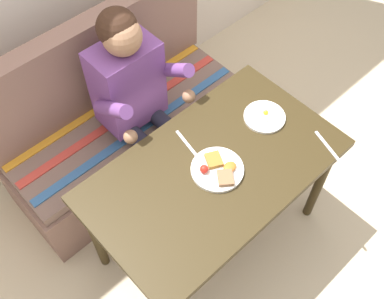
{
  "coord_description": "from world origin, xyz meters",
  "views": [
    {
      "loc": [
        -0.85,
        -0.77,
        2.5
      ],
      "look_at": [
        0.0,
        0.15,
        0.72
      ],
      "focal_mm": 43.16,
      "sensor_mm": 36.0,
      "label": 1
    }
  ],
  "objects_px": {
    "couch": "(122,126)",
    "knife": "(328,147)",
    "fork": "(186,143)",
    "plate_eggs": "(265,117)",
    "table": "(214,177)",
    "person": "(136,93)",
    "plate_breakfast": "(218,169)"
  },
  "relations": [
    {
      "from": "fork",
      "to": "knife",
      "type": "xyz_separation_m",
      "value": [
        0.48,
        -0.47,
        0.0
      ]
    },
    {
      "from": "plate_eggs",
      "to": "knife",
      "type": "xyz_separation_m",
      "value": [
        0.09,
        -0.32,
        -0.01
      ]
    },
    {
      "from": "plate_breakfast",
      "to": "fork",
      "type": "xyz_separation_m",
      "value": [
        -0.0,
        0.21,
        -0.01
      ]
    },
    {
      "from": "couch",
      "to": "plate_breakfast",
      "type": "relative_size",
      "value": 5.94
    },
    {
      "from": "table",
      "to": "fork",
      "type": "height_order",
      "value": "fork"
    },
    {
      "from": "knife",
      "to": "plate_breakfast",
      "type": "bearing_deg",
      "value": 168.34
    },
    {
      "from": "plate_breakfast",
      "to": "knife",
      "type": "distance_m",
      "value": 0.54
    },
    {
      "from": "person",
      "to": "plate_breakfast",
      "type": "height_order",
      "value": "person"
    },
    {
      "from": "table",
      "to": "knife",
      "type": "relative_size",
      "value": 6.0
    },
    {
      "from": "knife",
      "to": "table",
      "type": "bearing_deg",
      "value": 166.42
    },
    {
      "from": "table",
      "to": "couch",
      "type": "distance_m",
      "value": 0.83
    },
    {
      "from": "plate_eggs",
      "to": "fork",
      "type": "bearing_deg",
      "value": 159.33
    },
    {
      "from": "fork",
      "to": "knife",
      "type": "height_order",
      "value": "same"
    },
    {
      "from": "plate_breakfast",
      "to": "fork",
      "type": "distance_m",
      "value": 0.21
    },
    {
      "from": "plate_breakfast",
      "to": "knife",
      "type": "relative_size",
      "value": 1.21
    },
    {
      "from": "fork",
      "to": "plate_breakfast",
      "type": "bearing_deg",
      "value": -79.58
    },
    {
      "from": "person",
      "to": "plate_eggs",
      "type": "bearing_deg",
      "value": -56.13
    },
    {
      "from": "couch",
      "to": "knife",
      "type": "distance_m",
      "value": 1.22
    },
    {
      "from": "plate_eggs",
      "to": "fork",
      "type": "relative_size",
      "value": 1.21
    },
    {
      "from": "person",
      "to": "knife",
      "type": "bearing_deg",
      "value": -62.47
    },
    {
      "from": "couch",
      "to": "knife",
      "type": "relative_size",
      "value": 7.2
    },
    {
      "from": "plate_breakfast",
      "to": "knife",
      "type": "height_order",
      "value": "plate_breakfast"
    },
    {
      "from": "table",
      "to": "person",
      "type": "distance_m",
      "value": 0.6
    },
    {
      "from": "table",
      "to": "plate_eggs",
      "type": "relative_size",
      "value": 5.83
    },
    {
      "from": "couch",
      "to": "fork",
      "type": "relative_size",
      "value": 8.47
    },
    {
      "from": "knife",
      "to": "fork",
      "type": "bearing_deg",
      "value": 152.49
    },
    {
      "from": "table",
      "to": "knife",
      "type": "xyz_separation_m",
      "value": [
        0.47,
        -0.28,
        0.08
      ]
    },
    {
      "from": "fork",
      "to": "couch",
      "type": "bearing_deg",
      "value": 99.34
    },
    {
      "from": "table",
      "to": "person",
      "type": "relative_size",
      "value": 0.99
    },
    {
      "from": "table",
      "to": "couch",
      "type": "height_order",
      "value": "couch"
    },
    {
      "from": "fork",
      "to": "knife",
      "type": "relative_size",
      "value": 0.85
    },
    {
      "from": "couch",
      "to": "person",
      "type": "height_order",
      "value": "person"
    }
  ]
}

